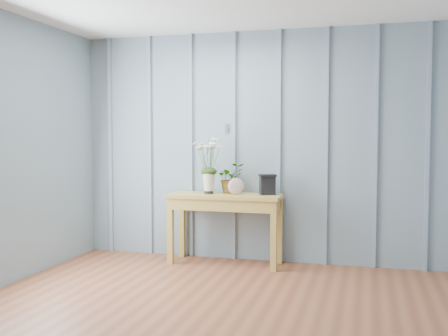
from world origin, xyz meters
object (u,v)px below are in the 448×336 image
(sideboard, at_px, (225,205))
(daisy_vase, at_px, (209,158))
(felt_disc_vessel, at_px, (236,186))
(carved_box, at_px, (267,184))

(sideboard, xyz_separation_m, daisy_vase, (-0.18, -0.02, 0.50))
(daisy_vase, xyz_separation_m, felt_disc_vessel, (0.30, -0.02, -0.30))
(felt_disc_vessel, xyz_separation_m, carved_box, (0.32, 0.09, 0.02))
(felt_disc_vessel, distance_m, carved_box, 0.33)
(daisy_vase, relative_size, carved_box, 2.89)
(sideboard, distance_m, felt_disc_vessel, 0.24)
(sideboard, distance_m, carved_box, 0.50)
(felt_disc_vessel, bearing_deg, sideboard, 136.45)
(daisy_vase, height_order, felt_disc_vessel, daisy_vase)
(daisy_vase, bearing_deg, sideboard, 6.04)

